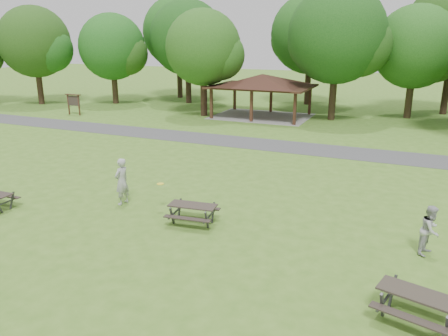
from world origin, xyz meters
TOP-DOWN VIEW (x-y plane):
  - ground at (0.00, 0.00)m, footprint 160.00×160.00m
  - asphalt_path at (0.00, 14.00)m, footprint 120.00×3.20m
  - pavilion at (-4.00, 24.00)m, footprint 8.60×7.01m
  - notice_board at (-20.00, 18.00)m, footprint 1.60×0.30m
  - tree_row_a at (-27.91, 22.03)m, footprint 7.56×7.20m
  - tree_row_b at (-20.92, 25.53)m, footprint 7.14×6.80m
  - tree_row_c at (-13.90, 29.03)m, footprint 8.19×7.80m
  - tree_row_d at (-8.92, 22.53)m, footprint 6.93×6.60m
  - tree_row_e at (2.10, 25.03)m, footprint 8.40×8.00m
  - tree_row_f at (8.09, 28.53)m, footprint 7.35×7.00m
  - tree_deep_a at (-16.90, 32.53)m, footprint 8.40×8.00m
  - tree_deep_b at (-1.90, 33.03)m, footprint 8.40×8.00m
  - picnic_table_middle at (1.11, 0.74)m, footprint 1.97×1.65m
  - picnic_table_far at (9.05, -2.44)m, footprint 2.28×2.00m
  - frisbee_in_flight at (-0.69, 1.40)m, footprint 0.36×0.36m
  - frisbee_thrower at (-2.57, 1.35)m, footprint 0.57×0.79m
  - frisbee_catcher at (9.35, 1.64)m, footprint 0.89×0.99m

SIDE VIEW (x-z plane):
  - ground at x=0.00m, z-range 0.00..0.00m
  - asphalt_path at x=0.00m, z-range 0.00..0.02m
  - picnic_table_middle at x=1.11m, z-range 0.19..0.97m
  - picnic_table_far at x=9.05m, z-range 0.20..1.05m
  - frisbee_catcher at x=9.35m, z-range 0.00..1.68m
  - frisbee_thrower at x=-2.57m, z-range 0.00..2.02m
  - frisbee_in_flight at x=-0.69m, z-range 1.13..1.16m
  - notice_board at x=-20.00m, z-range 0.37..2.25m
  - pavilion at x=-4.00m, z-range 1.18..4.94m
  - tree_row_b at x=-20.92m, z-range 1.03..10.30m
  - tree_row_d at x=-8.92m, z-range 1.13..10.41m
  - tree_row_f at x=8.09m, z-range 1.06..10.62m
  - tree_row_a at x=-27.91m, z-range 1.17..11.14m
  - tree_row_c at x=-13.90m, z-range 1.20..11.87m
  - tree_row_e at x=2.10m, z-range 1.27..12.29m
  - tree_deep_b at x=-1.90m, z-range 1.32..12.45m
  - tree_deep_a at x=-16.90m, z-range 1.44..12.82m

